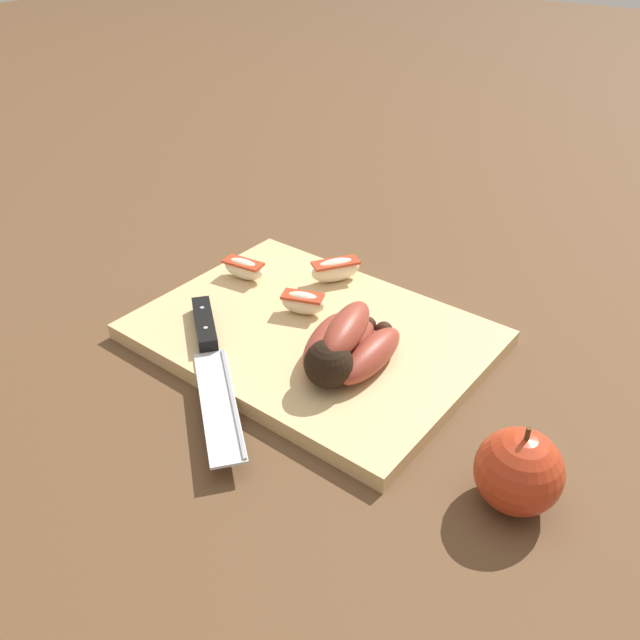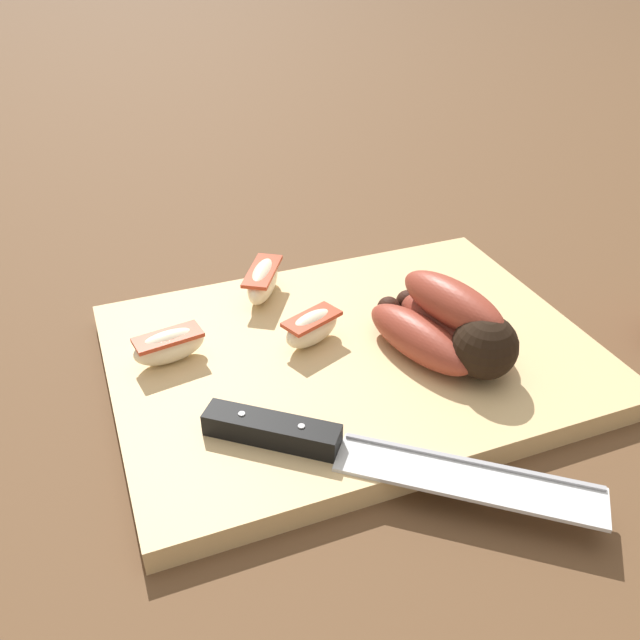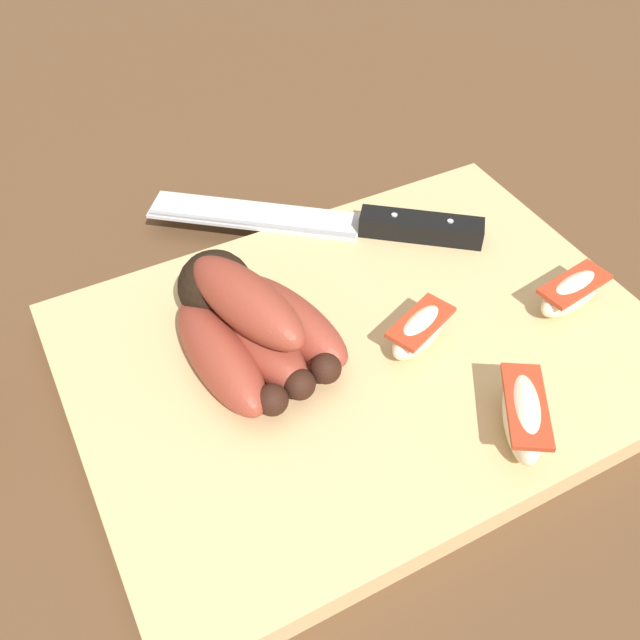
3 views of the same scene
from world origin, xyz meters
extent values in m
plane|color=brown|center=(0.00, 0.00, 0.00)|extent=(6.00, 6.00, 0.00)
cube|color=tan|center=(-0.02, 0.00, 0.01)|extent=(0.41, 0.30, 0.02)
sphere|color=black|center=(0.06, -0.07, 0.05)|extent=(0.05, 0.05, 0.05)
ellipsoid|color=brown|center=(0.08, -0.02, 0.04)|extent=(0.04, 0.11, 0.04)
sphere|color=black|center=(0.07, 0.03, 0.04)|extent=(0.02, 0.02, 0.02)
ellipsoid|color=brown|center=(0.05, -0.03, 0.04)|extent=(0.06, 0.12, 0.04)
sphere|color=black|center=(0.04, 0.02, 0.04)|extent=(0.02, 0.02, 0.02)
ellipsoid|color=brown|center=(0.03, -0.03, 0.04)|extent=(0.07, 0.12, 0.04)
sphere|color=black|center=(0.02, 0.02, 0.04)|extent=(0.02, 0.02, 0.02)
ellipsoid|color=brown|center=(0.05, -0.03, 0.07)|extent=(0.07, 0.11, 0.04)
cube|color=silver|center=(-0.01, -0.17, 0.02)|extent=(0.16, 0.14, 0.00)
cube|color=#99999E|center=(0.00, -0.16, 0.02)|extent=(0.14, 0.11, 0.00)
cube|color=black|center=(-0.12, -0.08, 0.03)|extent=(0.09, 0.08, 0.02)
cylinder|color=#B2B2B7|center=(-0.14, -0.07, 0.04)|extent=(0.01, 0.01, 0.00)
cylinder|color=#B2B2B7|center=(-0.10, -0.10, 0.04)|extent=(0.01, 0.01, 0.00)
ellipsoid|color=#F4E5C1|center=(-0.05, 0.02, 0.04)|extent=(0.06, 0.04, 0.03)
cube|color=#B2381E|center=(-0.05, 0.02, 0.04)|extent=(0.06, 0.04, 0.00)
ellipsoid|color=#F4E5C1|center=(-0.07, 0.11, 0.04)|extent=(0.06, 0.07, 0.03)
cube|color=#B2381E|center=(-0.07, 0.11, 0.05)|extent=(0.05, 0.07, 0.00)
ellipsoid|color=#F4E5C1|center=(-0.17, 0.04, 0.03)|extent=(0.06, 0.03, 0.03)
cube|color=#B2381E|center=(-0.17, 0.04, 0.04)|extent=(0.06, 0.03, 0.00)
camera|label=1|loc=(0.39, -0.51, 0.47)|focal=36.36mm
camera|label=2|loc=(-0.22, -0.43, 0.36)|focal=37.71mm
camera|label=3|loc=(0.17, 0.28, 0.39)|focal=39.75mm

